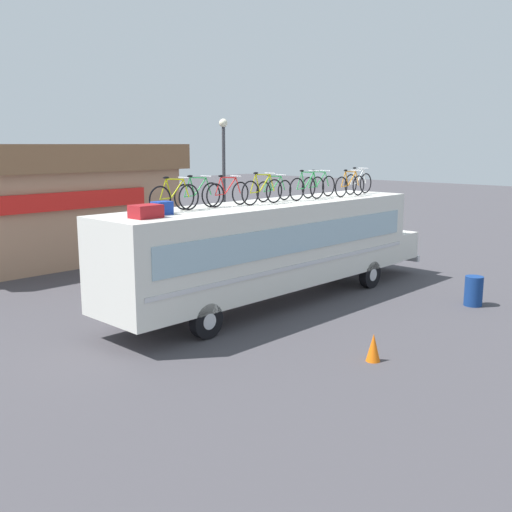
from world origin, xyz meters
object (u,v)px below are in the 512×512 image
at_px(rooftop_bicycle_8, 350,185).
at_px(traffic_cone, 373,347).
at_px(rooftop_bicycle_6, 307,187).
at_px(trash_bin, 474,291).
at_px(rooftop_bicycle_2, 198,195).
at_px(street_lamp, 224,176).
at_px(rooftop_bicycle_7, 319,186).
at_px(rooftop_bicycle_3, 228,193).
at_px(bus, 276,244).
at_px(rooftop_bicycle_4, 262,191).
at_px(rooftop_bicycle_9, 358,183).
at_px(rooftop_bicycle_1, 175,197).
at_px(luggage_bag_2, 162,208).
at_px(rooftop_bicycle_5, 274,190).
at_px(luggage_bag_1, 146,211).

distance_m(rooftop_bicycle_8, traffic_cone, 8.14).
height_order(rooftop_bicycle_6, trash_bin, rooftop_bicycle_6).
height_order(rooftop_bicycle_2, street_lamp, street_lamp).
bearing_deg(street_lamp, rooftop_bicycle_7, -100.93).
distance_m(rooftop_bicycle_3, rooftop_bicycle_7, 4.15).
bearing_deg(bus, street_lamp, 60.43).
height_order(rooftop_bicycle_4, rooftop_bicycle_7, rooftop_bicycle_4).
distance_m(rooftop_bicycle_7, rooftop_bicycle_9, 2.11).
xyz_separation_m(rooftop_bicycle_1, rooftop_bicycle_9, (8.24, -0.30, 0.01)).
distance_m(luggage_bag_2, rooftop_bicycle_1, 0.75).
xyz_separation_m(rooftop_bicycle_5, street_lamp, (3.21, 5.75, 0.12)).
xyz_separation_m(luggage_bag_2, rooftop_bicycle_2, (1.59, 0.43, 0.22)).
xyz_separation_m(rooftop_bicycle_2, trash_bin, (6.91, -5.15, -3.15)).
height_order(luggage_bag_1, rooftop_bicycle_3, rooftop_bicycle_3).
bearing_deg(rooftop_bicycle_3, rooftop_bicycle_6, -8.06).
xyz_separation_m(rooftop_bicycle_6, street_lamp, (2.16, 6.24, 0.08)).
bearing_deg(rooftop_bicycle_4, rooftop_bicycle_6, -2.41).
bearing_deg(street_lamp, rooftop_bicycle_9, -81.07).
distance_m(rooftop_bicycle_4, rooftop_bicycle_6, 2.04).
bearing_deg(rooftop_bicycle_5, street_lamp, 60.82).
relative_size(rooftop_bicycle_2, traffic_cone, 2.56).
relative_size(rooftop_bicycle_4, rooftop_bicycle_7, 0.98).
xyz_separation_m(rooftop_bicycle_3, traffic_cone, (-0.51, -5.44, -3.28)).
xyz_separation_m(rooftop_bicycle_3, street_lamp, (5.29, 5.80, 0.10)).
height_order(luggage_bag_1, trash_bin, luggage_bag_1).
relative_size(luggage_bag_2, street_lamp, 0.08).
distance_m(rooftop_bicycle_5, rooftop_bicycle_9, 4.19).
bearing_deg(rooftop_bicycle_1, trash_bin, -32.61).
distance_m(rooftop_bicycle_3, rooftop_bicycle_4, 1.15).
xyz_separation_m(rooftop_bicycle_7, street_lamp, (1.14, 5.93, 0.09)).
distance_m(luggage_bag_2, rooftop_bicycle_5, 4.75).
relative_size(rooftop_bicycle_4, rooftop_bicycle_5, 1.08).
height_order(rooftop_bicycle_1, rooftop_bicycle_2, rooftop_bicycle_1).
height_order(luggage_bag_2, rooftop_bicycle_9, rooftop_bicycle_9).
distance_m(bus, rooftop_bicycle_1, 4.22).
distance_m(bus, rooftop_bicycle_8, 3.80).
xyz_separation_m(luggage_bag_1, rooftop_bicycle_8, (8.58, -0.07, 0.23)).
height_order(luggage_bag_1, street_lamp, street_lamp).
bearing_deg(rooftop_bicycle_6, trash_bin, -59.36).
bearing_deg(rooftop_bicycle_3, rooftop_bicycle_5, 1.31).
relative_size(rooftop_bicycle_7, rooftop_bicycle_9, 1.07).
xyz_separation_m(rooftop_bicycle_4, rooftop_bicycle_9, (5.16, 0.04, 0.00)).
height_order(bus, rooftop_bicycle_9, rooftop_bicycle_9).
height_order(luggage_bag_1, rooftop_bicycle_8, rooftop_bicycle_8).
bearing_deg(rooftop_bicycle_1, bus, -3.75).
bearing_deg(rooftop_bicycle_2, rooftop_bicycle_7, -2.73).
xyz_separation_m(rooftop_bicycle_2, rooftop_bicycle_6, (4.20, -0.56, 0.01)).
distance_m(luggage_bag_1, rooftop_bicycle_4, 4.47).
xyz_separation_m(rooftop_bicycle_1, rooftop_bicycle_4, (3.08, -0.34, 0.01)).
height_order(rooftop_bicycle_1, trash_bin, rooftop_bicycle_1).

